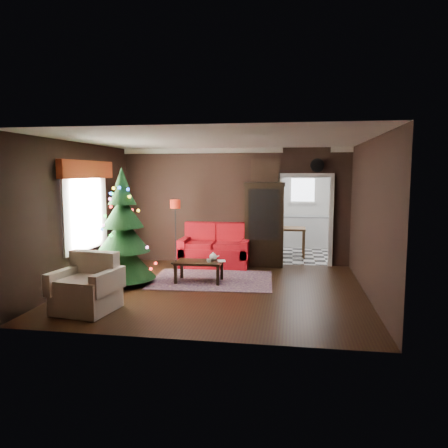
% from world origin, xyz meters
% --- Properties ---
extents(floor, '(5.50, 5.50, 0.00)m').
position_xyz_m(floor, '(0.00, 0.00, 0.00)').
color(floor, black).
rests_on(floor, ground).
extents(ceiling, '(5.50, 5.50, 0.00)m').
position_xyz_m(ceiling, '(0.00, 0.00, 2.80)').
color(ceiling, white).
rests_on(ceiling, ground).
extents(wall_back, '(5.50, 0.00, 5.50)m').
position_xyz_m(wall_back, '(0.00, 2.50, 1.40)').
color(wall_back, black).
rests_on(wall_back, ground).
extents(wall_front, '(5.50, 0.00, 5.50)m').
position_xyz_m(wall_front, '(0.00, -2.50, 1.40)').
color(wall_front, black).
rests_on(wall_front, ground).
extents(wall_left, '(0.00, 5.50, 5.50)m').
position_xyz_m(wall_left, '(-2.75, 0.00, 1.40)').
color(wall_left, black).
rests_on(wall_left, ground).
extents(wall_right, '(0.00, 5.50, 5.50)m').
position_xyz_m(wall_right, '(2.75, 0.00, 1.40)').
color(wall_right, black).
rests_on(wall_right, ground).
extents(doorway, '(1.10, 0.10, 2.10)m').
position_xyz_m(doorway, '(1.70, 2.50, 1.05)').
color(doorway, white).
rests_on(doorway, ground).
extents(left_window, '(0.05, 1.60, 1.40)m').
position_xyz_m(left_window, '(-2.71, 0.20, 1.45)').
color(left_window, white).
rests_on(left_window, wall_left).
extents(valance, '(0.12, 2.10, 0.35)m').
position_xyz_m(valance, '(-2.63, 0.20, 2.27)').
color(valance, maroon).
rests_on(valance, wall_left).
extents(kitchen_floor, '(3.00, 3.00, 0.00)m').
position_xyz_m(kitchen_floor, '(1.70, 4.00, 0.00)').
color(kitchen_floor, silver).
rests_on(kitchen_floor, ground).
extents(kitchen_window, '(0.70, 0.06, 0.70)m').
position_xyz_m(kitchen_window, '(1.70, 5.45, 1.70)').
color(kitchen_window, white).
rests_on(kitchen_window, ground).
extents(rug, '(2.55, 1.93, 0.01)m').
position_xyz_m(rug, '(-0.21, 0.70, 0.01)').
color(rug, '#553544').
rests_on(rug, ground).
extents(loveseat, '(1.70, 0.90, 1.00)m').
position_xyz_m(loveseat, '(-0.40, 2.05, 0.50)').
color(loveseat, maroon).
rests_on(loveseat, ground).
extents(curio_cabinet, '(0.90, 0.45, 1.90)m').
position_xyz_m(curio_cabinet, '(0.75, 2.27, 0.95)').
color(curio_cabinet, black).
rests_on(curio_cabinet, ground).
extents(floor_lamp, '(0.27, 0.27, 1.51)m').
position_xyz_m(floor_lamp, '(-1.30, 1.83, 0.83)').
color(floor_lamp, black).
rests_on(floor_lamp, ground).
extents(christmas_tree, '(1.50, 1.50, 2.39)m').
position_xyz_m(christmas_tree, '(-1.90, 0.16, 1.05)').
color(christmas_tree, black).
rests_on(christmas_tree, ground).
extents(armchair, '(1.01, 1.01, 0.91)m').
position_xyz_m(armchair, '(-1.82, -1.60, 0.46)').
color(armchair, '#CFAE8C').
rests_on(armchair, ground).
extents(coffee_table, '(0.93, 0.57, 0.42)m').
position_xyz_m(coffee_table, '(-0.45, 0.50, 0.22)').
color(coffee_table, black).
rests_on(coffee_table, rug).
extents(teapot, '(0.19, 0.19, 0.16)m').
position_xyz_m(teapot, '(-0.18, 0.61, 0.51)').
color(teapot, white).
rests_on(teapot, coffee_table).
extents(cup_a, '(0.08, 0.08, 0.05)m').
position_xyz_m(cup_a, '(-0.26, 0.53, 0.46)').
color(cup_a, white).
rests_on(cup_a, coffee_table).
extents(cup_b, '(0.09, 0.09, 0.06)m').
position_xyz_m(cup_b, '(-0.22, 0.44, 0.46)').
color(cup_b, white).
rests_on(cup_b, coffee_table).
extents(book, '(0.16, 0.06, 0.22)m').
position_xyz_m(book, '(-0.07, 0.54, 0.54)').
color(book, '#8A6F5E').
rests_on(book, coffee_table).
extents(wall_clock, '(0.32, 0.32, 0.06)m').
position_xyz_m(wall_clock, '(1.95, 2.45, 2.38)').
color(wall_clock, white).
rests_on(wall_clock, wall_back).
extents(painting, '(0.62, 0.05, 0.52)m').
position_xyz_m(painting, '(0.75, 2.46, 2.25)').
color(painting, '#A67346').
rests_on(painting, wall_back).
extents(kitchen_counter, '(1.80, 0.60, 0.90)m').
position_xyz_m(kitchen_counter, '(1.70, 5.20, 0.45)').
color(kitchen_counter, white).
rests_on(kitchen_counter, ground).
extents(kitchen_table, '(0.70, 0.70, 0.75)m').
position_xyz_m(kitchen_table, '(1.40, 3.70, 0.38)').
color(kitchen_table, brown).
rests_on(kitchen_table, ground).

